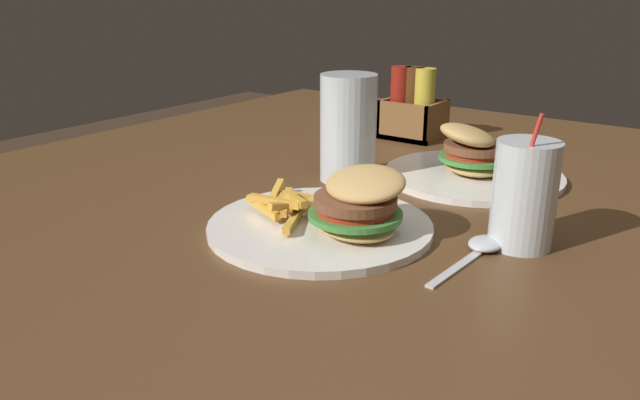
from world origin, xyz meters
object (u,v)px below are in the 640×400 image
at_px(juice_glass, 524,198).
at_px(condiment_caddy, 413,109).
at_px(beer_glass, 348,131).
at_px(spoon, 482,246).
at_px(meal_plate_near, 335,215).
at_px(meal_plate_far, 472,164).

relative_size(juice_glass, condiment_caddy, 1.17).
relative_size(beer_glass, spoon, 1.06).
bearing_deg(spoon, beer_glass, 66.86).
distance_m(meal_plate_near, spoon, 0.18).
height_order(beer_glass, juice_glass, beer_glass).
distance_m(juice_glass, condiment_caddy, 0.54).
height_order(meal_plate_near, juice_glass, juice_glass).
bearing_deg(meal_plate_near, spoon, 18.43).
relative_size(meal_plate_near, beer_glass, 1.71).
distance_m(meal_plate_far, condiment_caddy, 0.28).
height_order(meal_plate_near, condiment_caddy, condiment_caddy).
bearing_deg(beer_glass, meal_plate_far, 37.32).
relative_size(beer_glass, juice_glass, 1.01).
relative_size(beer_glass, meal_plate_far, 0.59).
xyz_separation_m(beer_glass, meal_plate_far, (0.16, 0.12, -0.05)).
height_order(beer_glass, condiment_caddy, beer_glass).
xyz_separation_m(meal_plate_near, spoon, (0.17, 0.06, -0.02)).
height_order(meal_plate_near, beer_glass, beer_glass).
relative_size(beer_glass, condiment_caddy, 1.18).
relative_size(meal_plate_near, condiment_caddy, 2.02).
bearing_deg(meal_plate_near, juice_glass, 26.57).
relative_size(meal_plate_near, meal_plate_far, 1.01).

